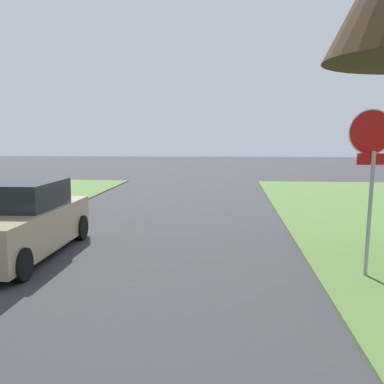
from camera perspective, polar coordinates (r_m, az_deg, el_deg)
name	(u,v)px	position (r m, az deg, el deg)	size (l,w,h in m)	color
stop_sign_far	(371,156)	(8.73, 21.06, 4.11)	(0.81, 0.33, 2.97)	#9EA0A5
parked_sedan_tan	(16,222)	(10.55, -20.78, -3.49)	(1.94, 4.40, 1.57)	tan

